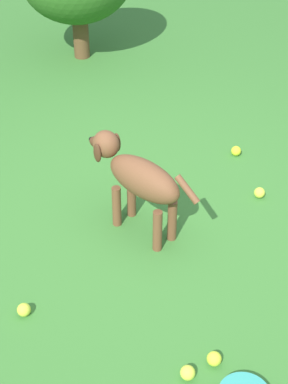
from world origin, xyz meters
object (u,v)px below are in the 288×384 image
(tennis_ball_3, at_px, (24,310))
(tennis_ball_4, at_px, (236,151))
(tennis_ball_1, at_px, (259,193))
(dog, at_px, (138,177))
(tennis_ball_2, at_px, (214,359))
(tennis_ball_0, at_px, (188,373))

(tennis_ball_3, bearing_deg, tennis_ball_4, -152.84)
(tennis_ball_3, xyz_separation_m, tennis_ball_4, (-1.63, -0.83, 0.00))
(tennis_ball_1, bearing_deg, dog, -1.24)
(dog, distance_m, tennis_ball_3, 0.90)
(tennis_ball_4, bearing_deg, tennis_ball_3, 27.16)
(dog, height_order, tennis_ball_3, dog)
(tennis_ball_1, distance_m, tennis_ball_2, 1.27)
(dog, bearing_deg, tennis_ball_1, -115.50)
(tennis_ball_1, xyz_separation_m, tennis_ball_4, (-0.10, -0.46, 0.00))
(tennis_ball_1, distance_m, tennis_ball_4, 0.47)
(tennis_ball_0, relative_size, tennis_ball_2, 1.00)
(tennis_ball_0, relative_size, tennis_ball_1, 1.00)
(dog, height_order, tennis_ball_1, dog)
(dog, bearing_deg, tennis_ball_3, 93.50)
(dog, xyz_separation_m, tennis_ball_0, (0.18, 1.01, -0.32))
(dog, distance_m, tennis_ball_1, 0.84)
(tennis_ball_1, height_order, tennis_ball_3, same)
(tennis_ball_0, distance_m, tennis_ball_2, 0.14)
(dog, height_order, tennis_ball_0, dog)
(tennis_ball_2, relative_size, tennis_ball_4, 1.00)
(tennis_ball_3, bearing_deg, tennis_ball_0, 132.41)
(dog, xyz_separation_m, tennis_ball_1, (-0.78, 0.02, -0.32))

